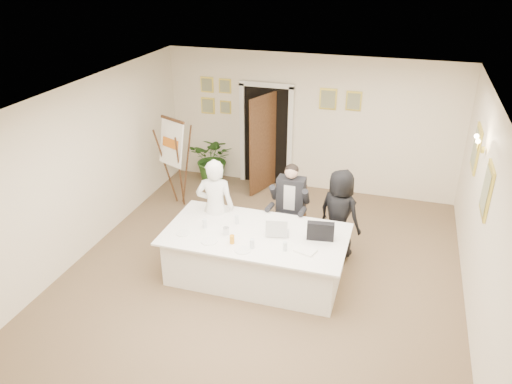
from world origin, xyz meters
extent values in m
plane|color=brown|center=(0.00, 0.00, 0.00)|extent=(7.00, 7.00, 0.00)
cube|color=white|center=(0.00, 0.00, 2.80)|extent=(6.00, 7.00, 0.02)
cube|color=beige|center=(0.00, 3.50, 1.40)|extent=(6.00, 0.10, 2.80)
cube|color=beige|center=(0.00, -3.50, 1.40)|extent=(6.00, 0.10, 2.80)
cube|color=beige|center=(-3.00, 0.00, 1.40)|extent=(0.10, 7.00, 2.80)
cube|color=beige|center=(3.00, 0.00, 1.40)|extent=(0.10, 7.00, 2.80)
cube|color=black|center=(-0.90, 3.47, 1.05)|extent=(0.92, 0.06, 2.10)
cube|color=white|center=(-1.42, 3.44, 1.05)|extent=(0.10, 0.06, 2.20)
cube|color=white|center=(-0.38, 3.44, 1.05)|extent=(0.10, 0.06, 2.20)
cube|color=black|center=(-0.85, 3.05, 1.03)|extent=(0.33, 0.81, 2.02)
cube|color=white|center=(-0.08, 0.04, 0.38)|extent=(2.54, 1.27, 0.75)
cube|color=white|center=(-0.08, 0.04, 0.76)|extent=(2.72, 1.45, 0.03)
cube|color=white|center=(-2.26, 1.85, 1.32)|extent=(0.62, 0.42, 0.85)
imported|color=white|center=(-0.90, 0.50, 0.84)|extent=(0.68, 0.52, 1.68)
imported|color=black|center=(1.02, 1.03, 0.76)|extent=(0.88, 0.76, 1.52)
imported|color=#29541C|center=(-2.00, 3.20, 0.52)|extent=(0.96, 0.84, 1.05)
cube|color=black|center=(0.87, 0.15, 0.91)|extent=(0.40, 0.16, 0.27)
cube|color=white|center=(0.73, -0.23, 0.79)|extent=(0.33, 0.28, 0.03)
cylinder|color=white|center=(-1.11, -0.29, 0.78)|extent=(0.21, 0.21, 0.01)
cylinder|color=white|center=(-0.65, -0.39, 0.78)|extent=(0.26, 0.26, 0.01)
cylinder|color=white|center=(-0.11, -0.47, 0.78)|extent=(0.27, 0.27, 0.01)
cylinder|color=silver|center=(-0.87, -0.03, 0.84)|extent=(0.07, 0.07, 0.14)
cylinder|color=silver|center=(-0.01, -0.37, 0.84)|extent=(0.08, 0.08, 0.14)
cylinder|color=silver|center=(0.46, -0.30, 0.84)|extent=(0.07, 0.07, 0.14)
cylinder|color=silver|center=(-0.44, 0.23, 0.84)|extent=(0.07, 0.07, 0.14)
cylinder|color=orange|center=(-0.32, -0.33, 0.84)|extent=(0.08, 0.08, 0.13)
cylinder|color=silver|center=(-0.49, -0.11, 0.83)|extent=(0.10, 0.10, 0.11)
camera|label=1|loc=(1.81, -6.10, 4.59)|focal=35.00mm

